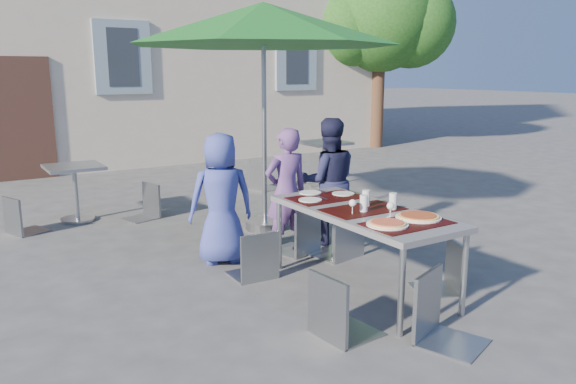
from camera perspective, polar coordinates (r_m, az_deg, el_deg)
ground at (r=5.24m, az=9.00°, el=-9.76°), size 90.00×90.00×0.00m
tree at (r=14.91m, az=9.33°, el=17.08°), size 3.60×3.00×4.70m
dining_table at (r=5.00m, az=7.61°, el=-2.38°), size 0.80×1.85×0.76m
pizza_near_left at (r=4.50m, az=10.05°, el=-3.18°), size 0.33×0.33×0.03m
pizza_near_right at (r=4.76m, az=13.10°, el=-2.44°), size 0.38×0.38×0.03m
glassware at (r=4.95m, az=8.69°, el=-1.00°), size 0.47×0.48×0.15m
place_settings at (r=5.48m, az=3.44°, el=-0.32°), size 0.69×0.48×0.01m
child_0 at (r=5.74m, az=-6.80°, el=-0.68°), size 0.74×0.58×1.35m
child_1 at (r=6.00m, az=-0.17°, el=0.04°), size 0.51×0.35×1.37m
child_2 at (r=6.39m, az=4.10°, el=1.09°), size 0.80×0.64×1.44m
chair_0 at (r=5.29m, az=-3.36°, el=-3.48°), size 0.41×0.41×0.89m
chair_1 at (r=6.01m, az=1.30°, el=-1.14°), size 0.53×0.53×0.96m
chair_2 at (r=5.89m, az=5.53°, el=-0.88°), size 0.54×0.55×1.05m
chair_3 at (r=4.13m, az=5.17°, el=-7.58°), size 0.46×0.45×0.95m
chair_4 at (r=5.21m, az=15.92°, el=-4.49°), size 0.50×0.50×0.85m
chair_5 at (r=4.21m, az=15.47°, el=-7.31°), size 0.55×0.56×0.98m
patio_umbrella at (r=6.83m, az=-2.52°, el=16.56°), size 3.18×3.18×2.73m
cafe_table_0 at (r=7.85m, az=-20.82°, el=0.84°), size 0.69×0.69×0.74m
bg_chair_l_0 at (r=7.50m, az=-25.76°, el=-0.08°), size 0.51×0.50×0.88m
bg_chair_r_0 at (r=7.74m, az=-14.37°, el=1.10°), size 0.48×0.47×0.87m
cafe_table_1 at (r=9.52m, az=3.66°, el=3.75°), size 0.73×0.73×0.78m
bg_chair_l_1 at (r=9.31m, az=-2.69°, el=3.62°), size 0.51×0.50×0.95m
bg_chair_r_1 at (r=10.07m, az=2.59°, el=4.05°), size 0.43×0.42×0.89m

